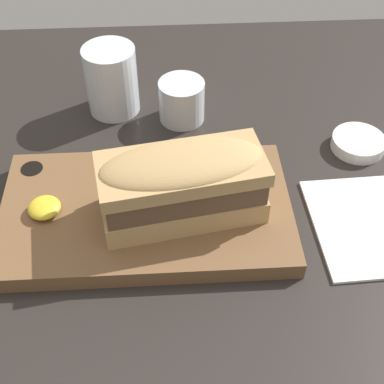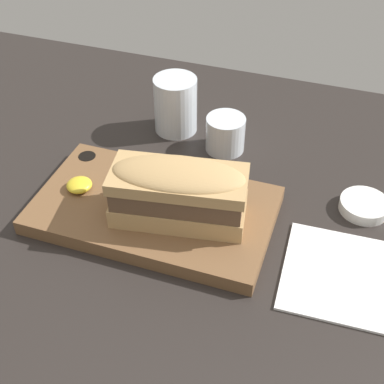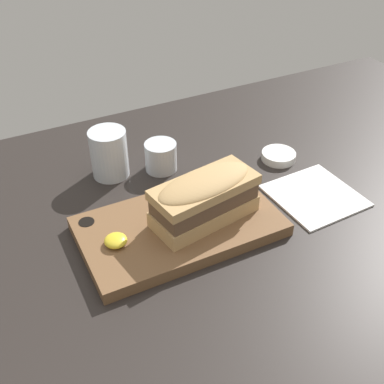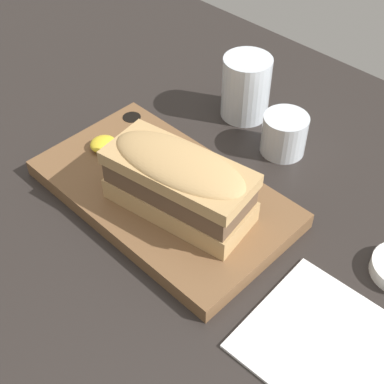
{
  "view_description": "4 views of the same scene",
  "coord_description": "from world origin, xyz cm",
  "px_view_note": "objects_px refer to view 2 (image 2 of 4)",
  "views": [
    {
      "loc": [
        -5.76,
        -39.23,
        51.09
      ],
      "look_at": [
        -3.38,
        1.58,
        8.84
      ],
      "focal_mm": 50.0,
      "sensor_mm": 36.0,
      "label": 1
    },
    {
      "loc": [
        15.11,
        -48.32,
        56.7
      ],
      "look_at": [
        -1.98,
        1.51,
        10.71
      ],
      "focal_mm": 50.0,
      "sensor_mm": 36.0,
      "label": 2
    },
    {
      "loc": [
        -35.64,
        -53.82,
        59.07
      ],
      "look_at": [
        -6.58,
        3.42,
        10.47
      ],
      "focal_mm": 45.0,
      "sensor_mm": 36.0,
      "label": 3
    },
    {
      "loc": [
        29.58,
        -29.37,
        53.77
      ],
      "look_at": [
        -2.51,
        3.3,
        8.28
      ],
      "focal_mm": 50.0,
      "sensor_mm": 36.0,
      "label": 4
    }
  ],
  "objects_px": {
    "serving_board": "(154,210)",
    "condiment_dish": "(364,206)",
    "napkin": "(343,276)",
    "water_glass": "(176,108)",
    "wine_glass": "(225,135)",
    "sandwich": "(178,191)"
  },
  "relations": [
    {
      "from": "water_glass",
      "to": "condiment_dish",
      "type": "xyz_separation_m",
      "value": [
        0.34,
        -0.11,
        -0.03
      ]
    },
    {
      "from": "napkin",
      "to": "water_glass",
      "type": "bearing_deg",
      "value": 142.41
    },
    {
      "from": "serving_board",
      "to": "condiment_dish",
      "type": "xyz_separation_m",
      "value": [
        0.29,
        0.11,
        -0.0
      ]
    },
    {
      "from": "serving_board",
      "to": "wine_glass",
      "type": "distance_m",
      "value": 0.2
    },
    {
      "from": "water_glass",
      "to": "wine_glass",
      "type": "distance_m",
      "value": 0.11
    },
    {
      "from": "sandwich",
      "to": "napkin",
      "type": "distance_m",
      "value": 0.25
    },
    {
      "from": "water_glass",
      "to": "sandwich",
      "type": "bearing_deg",
      "value": -68.75
    },
    {
      "from": "sandwich",
      "to": "water_glass",
      "type": "relative_size",
      "value": 1.96
    },
    {
      "from": "condiment_dish",
      "to": "napkin",
      "type": "bearing_deg",
      "value": -95.22
    },
    {
      "from": "wine_glass",
      "to": "napkin",
      "type": "distance_m",
      "value": 0.32
    },
    {
      "from": "wine_glass",
      "to": "condiment_dish",
      "type": "height_order",
      "value": "wine_glass"
    },
    {
      "from": "water_glass",
      "to": "wine_glass",
      "type": "xyz_separation_m",
      "value": [
        0.1,
        -0.03,
        -0.02
      ]
    },
    {
      "from": "serving_board",
      "to": "condiment_dish",
      "type": "distance_m",
      "value": 0.31
    },
    {
      "from": "water_glass",
      "to": "serving_board",
      "type": "bearing_deg",
      "value": -78.01
    },
    {
      "from": "wine_glass",
      "to": "condiment_dish",
      "type": "xyz_separation_m",
      "value": [
        0.24,
        -0.08,
        -0.02
      ]
    },
    {
      "from": "wine_glass",
      "to": "napkin",
      "type": "relative_size",
      "value": 0.4
    },
    {
      "from": "sandwich",
      "to": "condiment_dish",
      "type": "distance_m",
      "value": 0.28
    },
    {
      "from": "condiment_dish",
      "to": "wine_glass",
      "type": "bearing_deg",
      "value": 161.26
    },
    {
      "from": "water_glass",
      "to": "napkin",
      "type": "bearing_deg",
      "value": -37.59
    },
    {
      "from": "wine_glass",
      "to": "serving_board",
      "type": "bearing_deg",
      "value": -105.09
    },
    {
      "from": "serving_board",
      "to": "wine_glass",
      "type": "bearing_deg",
      "value": 74.91
    },
    {
      "from": "sandwich",
      "to": "wine_glass",
      "type": "relative_size",
      "value": 2.96
    }
  ]
}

